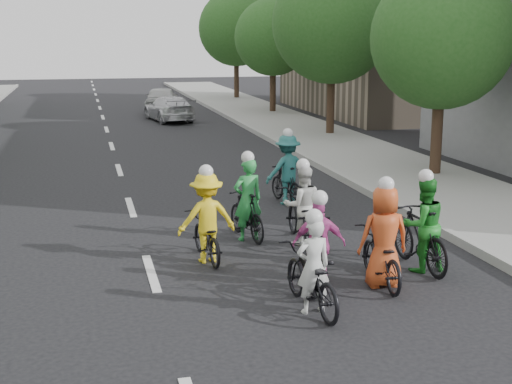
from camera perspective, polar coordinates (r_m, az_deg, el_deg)
name	(u,v)px	position (r m, az deg, el deg)	size (l,w,h in m)	color
ground	(151,273)	(12.50, -8.38, -6.43)	(120.00, 120.00, 0.00)	black
sidewalk_right	(364,157)	(23.92, 8.61, 2.76)	(4.00, 80.00, 0.15)	gray
curb_right	(308,159)	(23.25, 4.16, 2.63)	(0.18, 80.00, 0.18)	#999993
bldg_se	(406,37)	(39.65, 11.93, 12.07)	(10.00, 14.00, 8.00)	gray
tree_r_0	(442,38)	(20.86, 14.65, 11.86)	(4.00, 4.00, 5.97)	black
tree_r_1	(332,23)	(29.12, 6.12, 13.29)	(4.80, 4.80, 6.93)	black
tree_r_2	(273,37)	(37.71, 1.37, 12.28)	(4.00, 4.00, 5.97)	black
tree_r_3	(236,28)	(46.46, -1.59, 12.96)	(4.80, 4.80, 6.93)	black
cyclist_0	(311,276)	(10.61, 4.45, -6.72)	(0.81, 1.89, 1.58)	black
cyclist_1	(422,232)	(12.69, 13.10, -3.12)	(0.84, 1.88, 1.80)	black
cyclist_2	(206,226)	(12.88, -3.99, -2.70)	(1.11, 1.68, 1.79)	black
cyclist_3	(317,250)	(11.58, 4.93, -4.62)	(0.92, 1.95, 1.62)	black
cyclist_4	(382,248)	(11.79, 10.06, -4.42)	(0.85, 1.78, 1.83)	black
cyclist_5	(247,209)	(14.24, -0.71, -1.35)	(0.76, 1.67, 1.80)	black
cyclist_6	(301,213)	(13.99, 3.65, -1.68)	(0.78, 2.00, 1.70)	black
cyclist_7	(287,174)	(17.27, 2.51, 1.42)	(1.21, 1.62, 1.86)	black
follow_car_lead	(169,109)	(34.81, -6.97, 6.63)	(1.67, 4.11, 1.19)	silver
follow_car_trail	(162,99)	(38.78, -7.54, 7.35)	(1.66, 4.14, 1.41)	silver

